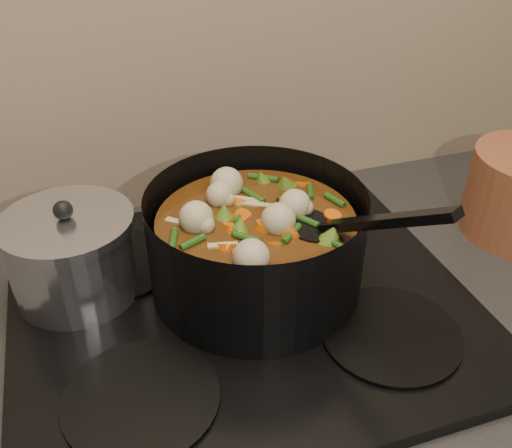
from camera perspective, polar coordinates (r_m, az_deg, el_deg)
name	(u,v)px	position (r m, az deg, el deg)	size (l,w,h in m)	color
stovetop	(242,303)	(0.81, -1.41, -7.88)	(0.62, 0.54, 0.03)	black
stockpot	(256,245)	(0.78, 0.05, -2.08)	(0.36, 0.39, 0.22)	black
saucepan	(73,255)	(0.82, -17.84, -2.94)	(0.18, 0.18, 0.15)	silver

